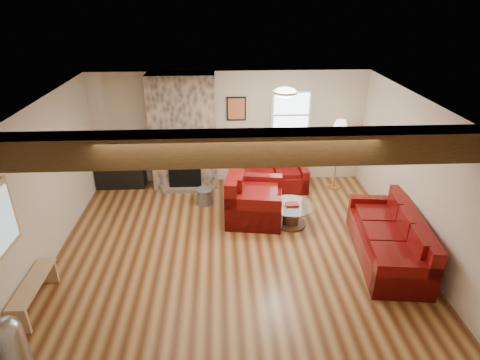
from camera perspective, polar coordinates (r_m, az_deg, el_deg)
The scene contains 17 objects.
room at distance 6.40m, azimuth -0.79°, elevation -0.30°, with size 8.00×8.00×8.00m.
oak_beam at distance 4.83m, azimuth -0.28°, elevation 4.60°, with size 6.00×0.36×0.38m, color #372410.
chimney_breast at distance 8.75m, azimuth -8.04°, elevation 6.48°, with size 1.40×0.67×2.50m.
back_window at distance 8.96m, azimuth 7.27°, elevation 9.19°, with size 0.90×0.08×1.10m, color silver, non-canonical shape.
ceiling_dome at distance 6.93m, azimuth 6.47°, elevation 12.05°, with size 0.40×0.40×0.18m, color white, non-canonical shape.
artwork_back at distance 8.79m, azimuth -0.52°, elevation 10.09°, with size 0.42×0.06×0.52m, color black, non-canonical shape.
artwork_right at distance 7.21m, azimuth 23.40°, elevation 4.88°, with size 0.06×0.55×0.42m, color black, non-canonical shape.
sofa_three at distance 7.00m, azimuth 20.31°, elevation -7.44°, with size 2.14×0.90×0.83m, color #48050A, non-canonical shape.
loveseat at distance 8.86m, azimuth 4.86°, elevation 1.00°, with size 1.41×0.81×0.75m, color #48050A, non-canonical shape.
armchair_red at distance 7.66m, azimuth 2.12°, elevation -2.23°, with size 1.17×1.02×0.95m, color #48050A, non-canonical shape.
coffee_table at distance 7.60m, azimuth 7.29°, elevation -4.93°, with size 0.85×0.85×0.45m.
tv_cabinet at distance 9.37m, azimuth -16.53°, elevation 0.67°, with size 1.06×0.42×0.53m, color black.
television at distance 9.18m, azimuth -16.91°, elevation 3.54°, with size 0.84×0.11×0.48m, color black.
floor_lamp at distance 8.76m, azimuth 14.03°, elevation 6.83°, with size 0.40×0.40×1.57m.
pine_bench at distance 6.45m, azimuth -27.11°, elevation -14.24°, with size 0.26×1.10×0.41m, color tan, non-canonical shape.
pedal_bin at distance 5.48m, azimuth -29.73°, elevation -20.02°, with size 0.33×0.33×0.83m, color #A3A3A8, non-canonical shape.
coal_bucket at distance 8.33m, azimuth -5.09°, elevation -2.27°, with size 0.36×0.36×0.34m, color slate, non-canonical shape.
Camera 1 is at (-0.21, -5.76, 4.03)m, focal length 30.00 mm.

